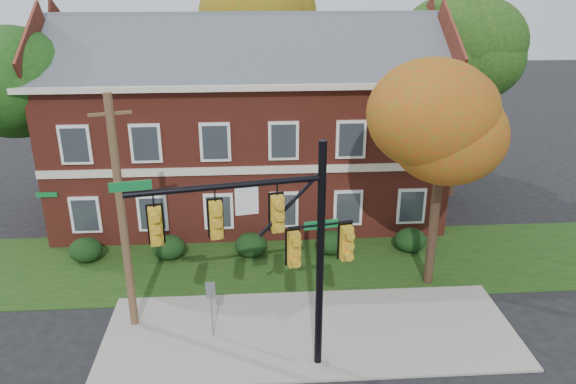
{
  "coord_description": "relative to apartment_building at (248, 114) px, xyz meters",
  "views": [
    {
      "loc": [
        -1.85,
        -14.99,
        11.64
      ],
      "look_at": [
        -0.64,
        3.0,
        4.43
      ],
      "focal_mm": 35.0,
      "sensor_mm": 36.0,
      "label": 1
    }
  ],
  "objects": [
    {
      "name": "ground",
      "position": [
        2.0,
        -11.95,
        -4.99
      ],
      "size": [
        120.0,
        120.0,
        0.0
      ],
      "primitive_type": "plane",
      "color": "black",
      "rests_on": "ground"
    },
    {
      "name": "tree_far_rear",
      "position": [
        1.34,
        7.84,
        3.86
      ],
      "size": [
        6.84,
        6.46,
        11.52
      ],
      "color": "black",
      "rests_on": "ground"
    },
    {
      "name": "grass_strip",
      "position": [
        2.0,
        -5.95,
        -4.97
      ],
      "size": [
        30.0,
        6.0,
        0.04
      ],
      "primitive_type": "cube",
      "color": "#193811",
      "rests_on": "ground"
    },
    {
      "name": "sign_post",
      "position": [
        -1.32,
        -10.98,
        -3.53
      ],
      "size": [
        0.31,
        0.06,
        2.14
      ],
      "rotation": [
        0.0,
        0.0,
        0.01
      ],
      "color": "slate",
      "rests_on": "ground"
    },
    {
      "name": "tree_left_rear",
      "position": [
        -9.73,
        -1.12,
        1.69
      ],
      "size": [
        5.4,
        5.1,
        8.88
      ],
      "color": "black",
      "rests_on": "ground"
    },
    {
      "name": "hedge_center",
      "position": [
        0.0,
        -5.25,
        -4.46
      ],
      "size": [
        1.4,
        1.26,
        1.05
      ],
      "primitive_type": "ellipsoid",
      "color": "black",
      "rests_on": "ground"
    },
    {
      "name": "apartment_building",
      "position": [
        0.0,
        0.0,
        0.0
      ],
      "size": [
        18.8,
        8.8,
        9.74
      ],
      "color": "maroon",
      "rests_on": "ground"
    },
    {
      "name": "traffic_signal",
      "position": [
        0.74,
        -12.91,
        -0.41
      ],
      "size": [
        6.53,
        1.37,
        7.37
      ],
      "rotation": [
        0.0,
        0.0,
        0.18
      ],
      "color": "gray",
      "rests_on": "ground"
    },
    {
      "name": "tree_right_rear",
      "position": [
        11.31,
        0.86,
        3.13
      ],
      "size": [
        6.3,
        5.95,
        10.62
      ],
      "color": "black",
      "rests_on": "ground"
    },
    {
      "name": "hedge_far_right",
      "position": [
        7.0,
        -5.25,
        -4.46
      ],
      "size": [
        1.4,
        1.26,
        1.05
      ],
      "primitive_type": "ellipsoid",
      "color": "black",
      "rests_on": "ground"
    },
    {
      "name": "hedge_left",
      "position": [
        -3.5,
        -5.25,
        -4.46
      ],
      "size": [
        1.4,
        1.26,
        1.05
      ],
      "primitive_type": "ellipsoid",
      "color": "black",
      "rests_on": "ground"
    },
    {
      "name": "tree_near_right",
      "position": [
        7.22,
        -8.09,
        1.68
      ],
      "size": [
        4.5,
        4.25,
        8.58
      ],
      "color": "black",
      "rests_on": "ground"
    },
    {
      "name": "hedge_far_left",
      "position": [
        -7.0,
        -5.25,
        -4.46
      ],
      "size": [
        1.4,
        1.26,
        1.05
      ],
      "primitive_type": "ellipsoid",
      "color": "black",
      "rests_on": "ground"
    },
    {
      "name": "sidewalk",
      "position": [
        2.0,
        -10.95,
        -4.95
      ],
      "size": [
        14.0,
        5.0,
        0.08
      ],
      "primitive_type": "cube",
      "color": "gray",
      "rests_on": "ground"
    },
    {
      "name": "utility_pole",
      "position": [
        -4.1,
        -10.07,
        -0.83
      ],
      "size": [
        1.25,
        0.43,
        8.2
      ],
      "rotation": [
        0.0,
        0.0,
        0.27
      ],
      "color": "brown",
      "rests_on": "ground"
    },
    {
      "name": "hedge_right",
      "position": [
        3.5,
        -5.25,
        -4.46
      ],
      "size": [
        1.4,
        1.26,
        1.05
      ],
      "primitive_type": "ellipsoid",
      "color": "black",
      "rests_on": "ground"
    }
  ]
}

